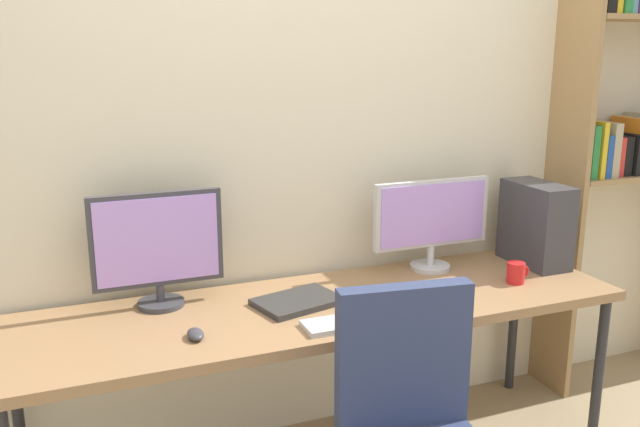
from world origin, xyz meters
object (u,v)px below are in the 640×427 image
(monitor_right, at_px, (432,219))
(pc_tower, at_px, (536,224))
(keyboard_main, at_px, (349,322))
(monitor_left, at_px, (157,246))
(bookshelf, at_px, (630,122))
(laptop_closed, at_px, (298,301))
(desk, at_px, (325,314))
(mouse_left_side, at_px, (195,334))
(coffee_mug, at_px, (516,273))
(mouse_right_side, at_px, (406,303))

(monitor_right, distance_m, pc_tower, 0.50)
(keyboard_main, bearing_deg, monitor_left, 143.60)
(bookshelf, relative_size, monitor_right, 3.83)
(bookshelf, height_order, monitor_left, bookshelf)
(laptop_closed, bearing_deg, bookshelf, -7.93)
(desk, distance_m, keyboard_main, 0.24)
(mouse_left_side, bearing_deg, monitor_left, 100.04)
(pc_tower, height_order, keyboard_main, pc_tower)
(desk, bearing_deg, laptop_closed, 165.74)
(coffee_mug, bearing_deg, desk, 174.08)
(desk, distance_m, mouse_right_side, 0.32)
(keyboard_main, bearing_deg, pc_tower, 16.96)
(bookshelf, xyz_separation_m, mouse_left_side, (-2.26, -0.37, -0.60))
(laptop_closed, bearing_deg, keyboard_main, -82.53)
(bookshelf, xyz_separation_m, pc_tower, (-0.64, -0.13, -0.43))
(mouse_left_side, relative_size, mouse_right_side, 1.00)
(coffee_mug, bearing_deg, bookshelf, 19.85)
(bookshelf, distance_m, keyboard_main, 1.88)
(mouse_left_side, xyz_separation_m, laptop_closed, (0.44, 0.17, -0.00))
(keyboard_main, height_order, laptop_closed, laptop_closed)
(monitor_right, bearing_deg, laptop_closed, -165.14)
(mouse_left_side, bearing_deg, coffee_mug, 2.17)
(monitor_right, height_order, keyboard_main, monitor_right)
(monitor_right, relative_size, mouse_left_side, 5.85)
(mouse_right_side, height_order, laptop_closed, mouse_right_side)
(desk, relative_size, keyboard_main, 7.15)
(mouse_left_side, bearing_deg, keyboard_main, -9.53)
(desk, bearing_deg, mouse_left_side, -165.43)
(desk, xyz_separation_m, pc_tower, (1.08, 0.10, 0.24))
(desk, xyz_separation_m, mouse_right_side, (0.27, -0.16, 0.06))
(mouse_right_side, bearing_deg, pc_tower, 17.52)
(bookshelf, xyz_separation_m, keyboard_main, (-1.72, -0.46, -0.61))
(laptop_closed, bearing_deg, monitor_left, 145.16)
(monitor_left, xyz_separation_m, laptop_closed, (0.50, -0.19, -0.23))
(desk, relative_size, monitor_right, 4.28)
(desk, xyz_separation_m, coffee_mug, (0.84, -0.09, 0.09))
(keyboard_main, relative_size, mouse_left_side, 3.50)
(monitor_left, bearing_deg, coffee_mug, -11.74)
(pc_tower, distance_m, keyboard_main, 1.15)
(desk, height_order, pc_tower, pc_tower)
(mouse_right_side, height_order, coffee_mug, coffee_mug)
(monitor_right, bearing_deg, keyboard_main, -143.60)
(keyboard_main, bearing_deg, mouse_right_side, 15.28)
(bookshelf, relative_size, pc_tower, 5.70)
(pc_tower, bearing_deg, mouse_left_side, -171.58)
(monitor_right, relative_size, laptop_closed, 1.75)
(mouse_left_side, distance_m, mouse_right_side, 0.81)
(bookshelf, distance_m, monitor_right, 1.19)
(bookshelf, xyz_separation_m, monitor_right, (-1.12, -0.02, -0.39))
(mouse_left_side, bearing_deg, laptop_closed, 20.84)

